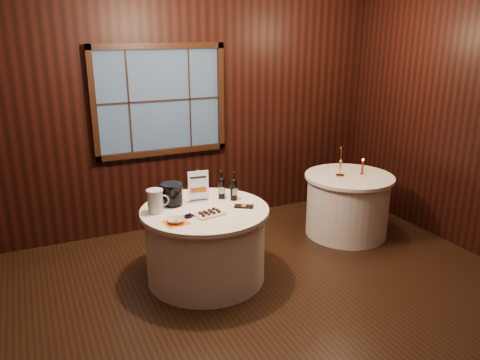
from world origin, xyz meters
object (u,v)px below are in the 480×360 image
ice_bucket (172,194)px  grape_bunch (189,216)px  port_bottle_left (222,186)px  red_candle (362,168)px  cracker_bowl (176,220)px  sign_stand (198,191)px  chocolate_box (244,206)px  chocolate_plate (209,213)px  port_bottle_right (234,188)px  glass_pitcher (155,201)px  side_table (347,205)px  main_table (206,243)px  brass_candlestick (341,166)px

ice_bucket → grape_bunch: bearing=-83.5°
port_bottle_left → red_candle: 1.89m
cracker_bowl → ice_bucket: bearing=76.7°
sign_stand → chocolate_box: sign_stand is taller
chocolate_plate → grape_bunch: 0.20m
cracker_bowl → port_bottle_left: bearing=34.0°
port_bottle_right → grape_bunch: 0.65m
sign_stand → glass_pitcher: (-0.48, -0.11, 0.00)m
ice_bucket → chocolate_box: size_ratio=1.21×
sign_stand → cracker_bowl: sign_stand is taller
port_bottle_right → glass_pitcher: size_ratio=1.32×
cracker_bowl → red_candle: size_ratio=0.80×
side_table → main_table: bearing=-171.5°
port_bottle_right → brass_candlestick: bearing=11.6°
cracker_bowl → chocolate_box: bearing=7.7°
port_bottle_right → brass_candlestick: (1.51, 0.21, 0.00)m
port_bottle_left → glass_pitcher: port_bottle_left is taller
grape_bunch → cracker_bowl: 0.16m
glass_pitcher → ice_bucket: bearing=46.7°
port_bottle_left → grape_bunch: bearing=-122.3°
sign_stand → cracker_bowl: 0.60m
chocolate_plate → brass_candlestick: size_ratio=0.82×
main_table → ice_bucket: bearing=140.0°
grape_bunch → red_candle: red_candle is taller
sign_stand → chocolate_box: bearing=-37.6°
glass_pitcher → cracker_bowl: (0.10, -0.33, -0.09)m
sign_stand → ice_bucket: size_ratio=1.50×
glass_pitcher → grape_bunch: bearing=-31.2°
port_bottle_left → cracker_bowl: bearing=-125.1°
port_bottle_left → chocolate_plate: size_ratio=0.98×
grape_bunch → red_candle: size_ratio=0.80×
main_table → port_bottle_left: size_ratio=4.23×
chocolate_box → red_candle: size_ratio=0.94×
red_candle → grape_bunch: bearing=-169.8°
brass_candlestick → red_candle: (0.29, -0.05, -0.06)m
side_table → glass_pitcher: bearing=-175.4°
ice_bucket → chocolate_plate: size_ratio=0.73×
chocolate_plate → red_candle: (2.18, 0.44, 0.06)m
main_table → cracker_bowl: (-0.37, -0.23, 0.41)m
glass_pitcher → brass_candlestick: (2.34, 0.22, 0.02)m
port_bottle_left → brass_candlestick: (1.60, 0.12, 0.00)m
brass_candlestick → grape_bunch: bearing=-167.0°
main_table → port_bottle_right: size_ratio=4.18×
ice_bucket → red_candle: (2.42, 0.04, -0.04)m
brass_candlestick → red_candle: bearing=-9.9°
main_table → grape_bunch: size_ratio=8.03×
grape_bunch → glass_pitcher: glass_pitcher is taller
port_bottle_right → main_table: bearing=-160.6°
glass_pitcher → side_table: bearing=20.4°
chocolate_plate → cracker_bowl: bearing=-171.5°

